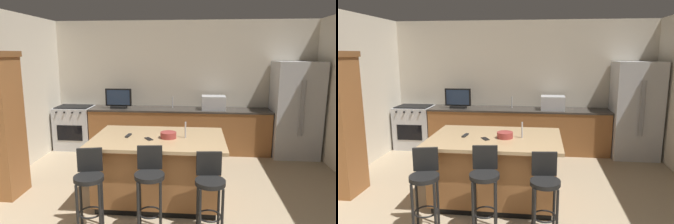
{
  "view_description": "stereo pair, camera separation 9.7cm",
  "coord_description": "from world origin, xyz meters",
  "views": [
    {
      "loc": [
        0.31,
        -1.95,
        2.04
      ],
      "look_at": [
        -0.15,
        2.95,
        1.09
      ],
      "focal_mm": 32.57,
      "sensor_mm": 36.0,
      "label": 1
    },
    {
      "loc": [
        0.41,
        -1.94,
        2.04
      ],
      "look_at": [
        -0.15,
        2.95,
        1.09
      ],
      "focal_mm": 32.57,
      "sensor_mm": 36.0,
      "label": 2
    }
  ],
  "objects": [
    {
      "name": "wall_back",
      "position": [
        0.0,
        4.66,
        1.36
      ],
      "size": [
        6.01,
        0.12,
        2.72
      ],
      "primitive_type": "cube",
      "color": "beige",
      "rests_on": "ground_plane"
    },
    {
      "name": "counter_back",
      "position": [
        -0.05,
        4.28,
        0.45
      ],
      "size": [
        3.73,
        0.62,
        0.91
      ],
      "color": "brown",
      "rests_on": "ground_plane"
    },
    {
      "name": "kitchen_island",
      "position": [
        -0.2,
        2.05,
        0.47
      ],
      "size": [
        1.79,
        1.22,
        0.91
      ],
      "color": "black",
      "rests_on": "ground_plane"
    },
    {
      "name": "refrigerator",
      "position": [
        2.26,
        4.2,
        0.94
      ],
      "size": [
        0.87,
        0.8,
        1.89
      ],
      "color": "#B7BABF",
      "rests_on": "ground_plane"
    },
    {
      "name": "range_oven",
      "position": [
        -2.31,
        4.28,
        0.46
      ],
      "size": [
        0.77,
        0.63,
        0.93
      ],
      "color": "#B7BABF",
      "rests_on": "ground_plane"
    },
    {
      "name": "microwave",
      "position": [
        0.66,
        4.28,
        1.05
      ],
      "size": [
        0.48,
        0.36,
        0.28
      ],
      "primitive_type": "cube",
      "color": "#B7BABF",
      "rests_on": "counter_back"
    },
    {
      "name": "tv_monitor",
      "position": [
        -1.31,
        4.22,
        1.1
      ],
      "size": [
        0.55,
        0.16,
        0.41
      ],
      "color": "black",
      "rests_on": "counter_back"
    },
    {
      "name": "sink_faucet_back",
      "position": [
        -0.19,
        4.38,
        1.03
      ],
      "size": [
        0.02,
        0.02,
        0.24
      ],
      "primitive_type": "cylinder",
      "color": "#B2B2B7",
      "rests_on": "counter_back"
    },
    {
      "name": "sink_faucet_island",
      "position": [
        0.17,
        2.05,
        1.02
      ],
      "size": [
        0.02,
        0.02,
        0.22
      ],
      "primitive_type": "cylinder",
      "color": "#B2B2B7",
      "rests_on": "kitchen_island"
    },
    {
      "name": "bar_stool_left",
      "position": [
        -0.89,
        1.21,
        0.58
      ],
      "size": [
        0.35,
        0.36,
        0.96
      ],
      "rotation": [
        0.0,
        0.0,
        0.21
      ],
      "color": "black",
      "rests_on": "ground_plane"
    },
    {
      "name": "bar_stool_center",
      "position": [
        -0.2,
        1.25,
        0.6
      ],
      "size": [
        0.34,
        0.35,
        1.0
      ],
      "rotation": [
        0.0,
        0.0,
        0.11
      ],
      "color": "black",
      "rests_on": "ground_plane"
    },
    {
      "name": "bar_stool_right",
      "position": [
        0.48,
        1.27,
        0.56
      ],
      "size": [
        0.34,
        0.35,
        0.94
      ],
      "rotation": [
        0.0,
        0.0,
        0.09
      ],
      "color": "black",
      "rests_on": "ground_plane"
    },
    {
      "name": "fruit_bowl",
      "position": [
        -0.06,
        2.01,
        0.96
      ],
      "size": [
        0.22,
        0.22,
        0.08
      ],
      "primitive_type": "cylinder",
      "color": "#993833",
      "rests_on": "kitchen_island"
    },
    {
      "name": "cell_phone",
      "position": [
        -0.32,
        1.93,
        0.92
      ],
      "size": [
        0.14,
        0.16,
        0.01
      ],
      "primitive_type": "cube",
      "rotation": [
        0.0,
        0.0,
        0.58
      ],
      "color": "black",
      "rests_on": "kitchen_island"
    },
    {
      "name": "tv_remote",
      "position": [
        -0.62,
        2.05,
        0.92
      ],
      "size": [
        0.06,
        0.17,
        0.02
      ],
      "primitive_type": "cube",
      "rotation": [
        0.0,
        0.0,
        -0.12
      ],
      "color": "black",
      "rests_on": "kitchen_island"
    }
  ]
}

